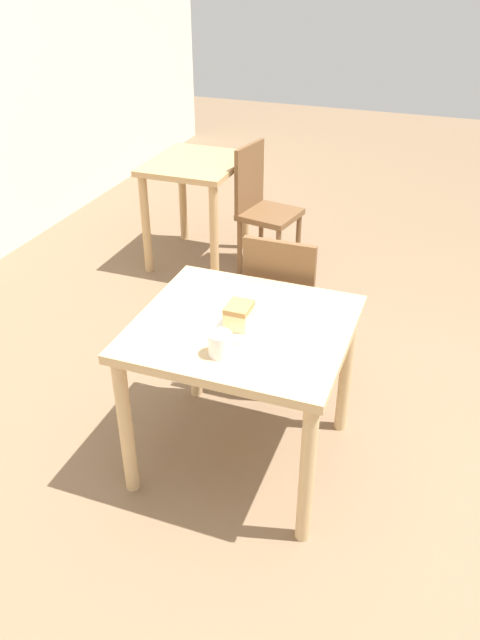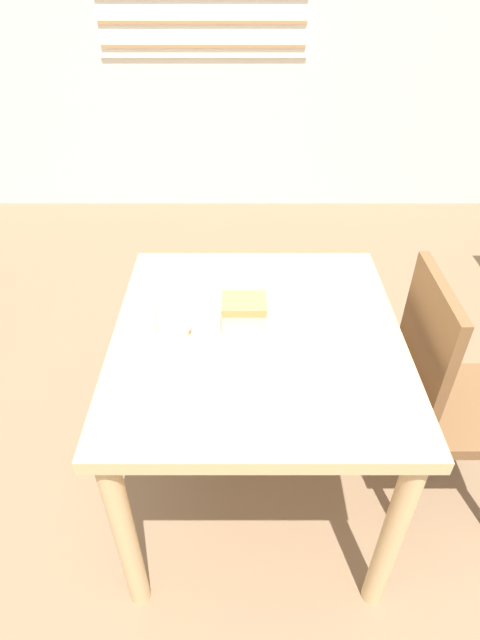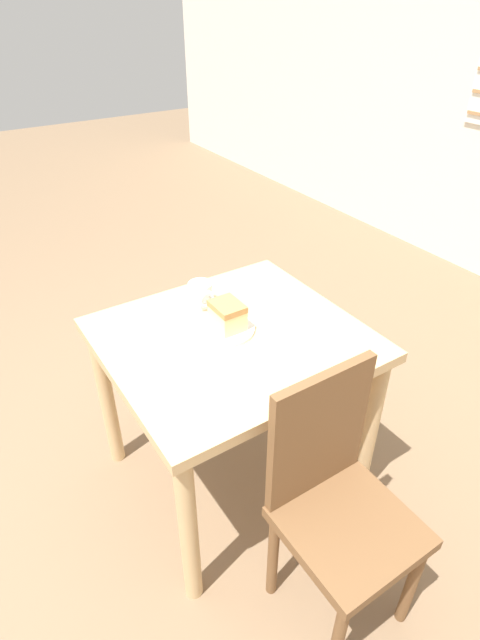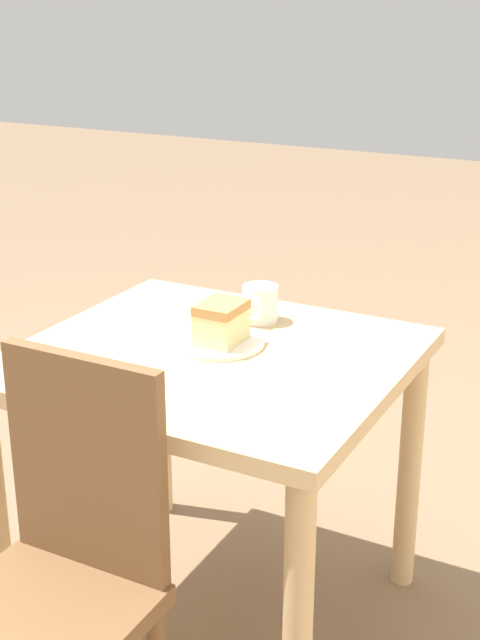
# 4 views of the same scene
# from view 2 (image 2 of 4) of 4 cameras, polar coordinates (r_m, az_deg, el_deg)

# --- Properties ---
(dining_table_near) EXTENTS (0.81, 0.88, 0.73)m
(dining_table_near) POSITION_cam_2_polar(r_m,az_deg,el_deg) (1.48, 1.82, -4.88)
(dining_table_near) COLOR tan
(dining_table_near) RESTS_ON ground_plane
(chair_near_window) EXTENTS (0.37, 0.37, 0.90)m
(chair_near_window) POSITION_cam_2_polar(r_m,az_deg,el_deg) (1.69, 22.19, -7.98)
(chair_near_window) COLOR brown
(chair_near_window) RESTS_ON ground_plane
(plate) EXTENTS (0.23, 0.23, 0.01)m
(plate) POSITION_cam_2_polar(r_m,az_deg,el_deg) (1.39, 0.09, -1.54)
(plate) COLOR white
(plate) RESTS_ON dining_table_near
(cake_slice) EXTENTS (0.12, 0.10, 0.10)m
(cake_slice) POSITION_cam_2_polar(r_m,az_deg,el_deg) (1.36, 0.37, 0.63)
(cake_slice) COLOR beige
(cake_slice) RESTS_ON plate
(coffee_mug) EXTENTS (0.10, 0.09, 0.09)m
(coffee_mug) POSITION_cam_2_polar(r_m,az_deg,el_deg) (1.39, -7.71, 0.20)
(coffee_mug) COLOR white
(coffee_mug) RESTS_ON dining_table_near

